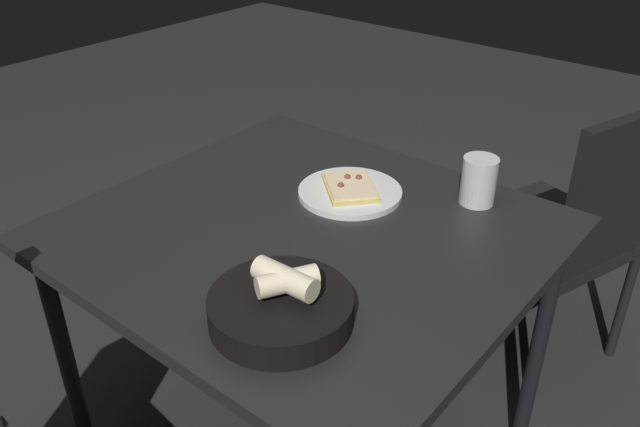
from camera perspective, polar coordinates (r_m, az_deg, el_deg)
dining_table at (r=1.47m, az=-1.26°, el=-3.45°), size 0.98×0.91×0.74m
pizza_plate at (r=1.56m, az=2.64°, el=1.99°), size 0.25×0.25×0.04m
bread_basket at (r=1.15m, az=-3.36°, el=-8.13°), size 0.26×0.26×0.11m
beer_glass at (r=1.55m, az=13.69°, el=2.64°), size 0.08×0.08×0.11m
chair_far at (r=2.02m, az=21.34°, el=-0.76°), size 0.56×0.56×0.88m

